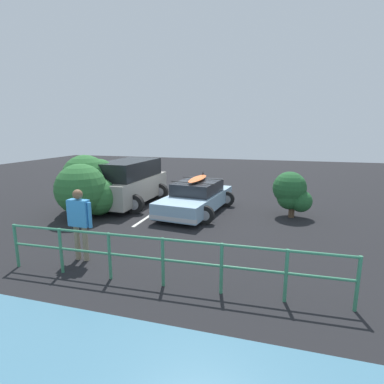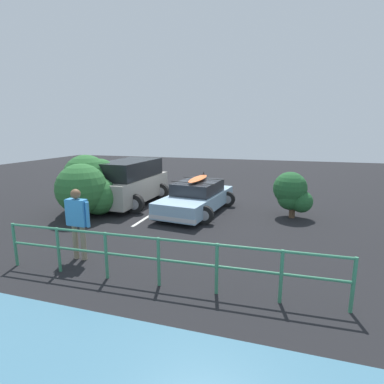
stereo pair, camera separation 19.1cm
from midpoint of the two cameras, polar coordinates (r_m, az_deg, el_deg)
name	(u,v)px [view 2 (the right image)]	position (r m, az deg, el deg)	size (l,w,h in m)	color
ground_plane	(186,207)	(13.07, -0.73, -2.85)	(44.00, 44.00, 0.02)	black
parking_stripe	(160,209)	(12.77, -5.68, -3.22)	(4.95, 0.12, 0.00)	silver
sedan_car	(197,197)	(12.15, 1.35, -1.04)	(2.78, 4.58, 1.52)	#8CADC6
suv_car	(130,182)	(13.61, -11.30, 1.87)	(2.69, 4.52, 1.97)	#9E998E
person_bystander	(77,218)	(8.09, -20.35, -4.62)	(0.72, 0.25, 1.85)	gray
railing_fence	(159,255)	(6.49, -5.54, -11.84)	(7.57, 0.30, 1.08)	#387F5B
bush_near_left	(292,192)	(11.94, 19.01, -0.02)	(1.48, 1.26, 1.74)	brown
bush_near_right	(89,185)	(12.65, -18.60, 1.24)	(2.68, 3.26, 2.42)	brown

